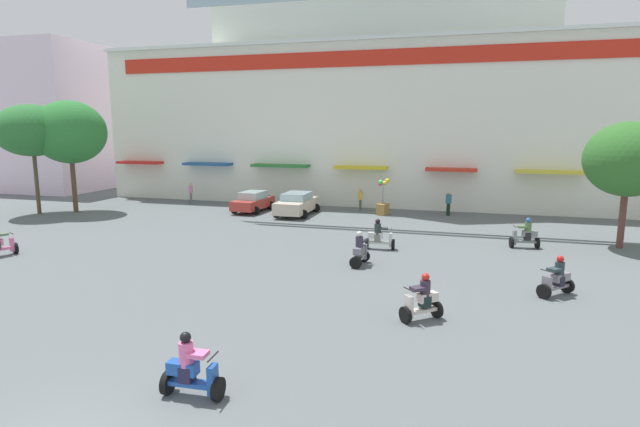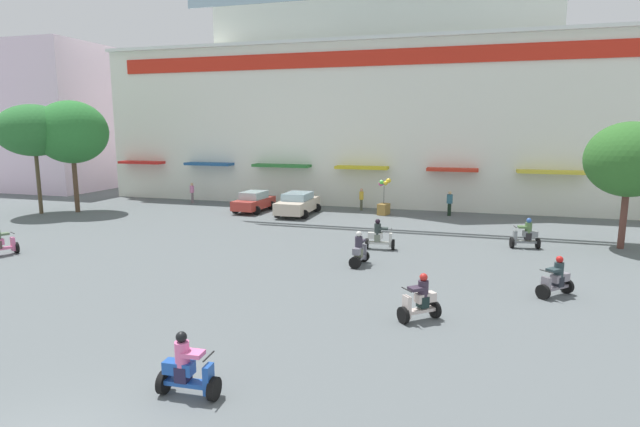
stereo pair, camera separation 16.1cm
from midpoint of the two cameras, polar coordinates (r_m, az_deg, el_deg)
name	(u,v)px [view 1 (the left image)]	position (r m, az deg, el deg)	size (l,w,h in m)	color
ground_plane	(286,270)	(21.29, -4.05, -6.34)	(128.00, 128.00, 0.00)	#596063
colonial_building	(382,80)	(43.28, 6.90, 14.71)	(43.00, 17.47, 22.69)	white
flank_building_left	(56,118)	(55.14, -27.64, 9.46)	(10.26, 10.47, 13.28)	silver
plaza_tree_0	(32,131)	(39.21, -29.81, 8.11)	(4.58, 4.93, 7.36)	brown
plaza_tree_1	(628,160)	(28.41, 31.24, 5.22)	(4.00, 4.18, 6.14)	brown
plaza_tree_2	(70,132)	(38.75, -26.47, 8.18)	(4.97, 4.50, 7.64)	brown
parked_car_0	(253,201)	(35.73, -7.70, 1.35)	(2.36, 3.92, 1.42)	#B0352D
parked_car_1	(297,204)	(34.13, -2.76, 1.12)	(2.46, 4.48, 1.51)	beige
scooter_rider_0	(422,301)	(16.06, 11.13, -9.61)	(1.33, 1.24, 1.49)	black
scooter_rider_1	(360,251)	(21.81, 4.30, -4.24)	(0.65, 1.38, 1.53)	black
scooter_rider_3	(557,280)	(19.78, 24.90, -6.76)	(1.37, 1.41, 1.44)	black
scooter_rider_4	(380,237)	(24.74, 6.53, -2.62)	(1.46, 0.65, 1.50)	black
scooter_rider_5	(191,371)	(11.99, -14.71, -16.76)	(1.38, 0.59, 1.51)	black
scooter_rider_9	(525,235)	(26.77, 21.95, -2.29)	(1.42, 0.73, 1.51)	black
pedestrian_0	(360,198)	(35.99, 4.44, 1.78)	(0.43, 0.43, 1.57)	#50523D
pedestrian_1	(449,202)	(34.82, 14.14, 1.27)	(0.40, 0.40, 1.65)	black
pedestrian_2	(191,192)	(40.57, -14.46, 2.41)	(0.39, 0.39, 1.58)	slate
balloon_vendor_cart	(383,202)	(34.41, 6.96, 1.33)	(0.86, 1.02, 2.49)	olive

